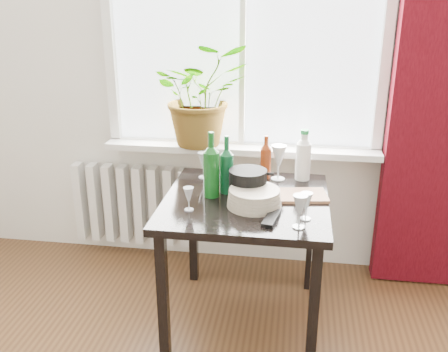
# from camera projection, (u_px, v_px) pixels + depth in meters

# --- Properties ---
(window) EXTENTS (1.72, 0.08, 1.62)m
(window) POSITION_uv_depth(u_px,v_px,m) (243.00, 19.00, 2.93)
(window) COLOR white
(window) RESTS_ON ground
(windowsill) EXTENTS (1.72, 0.20, 0.04)m
(windowsill) POSITION_uv_depth(u_px,v_px,m) (241.00, 148.00, 3.14)
(windowsill) COLOR silver
(windowsill) RESTS_ON ground
(curtain) EXTENTS (0.50, 0.12, 2.56)m
(curtain) POSITION_uv_depth(u_px,v_px,m) (439.00, 78.00, 2.79)
(curtain) COLOR #37050B
(curtain) RESTS_ON ground
(radiator) EXTENTS (0.80, 0.10, 0.55)m
(radiator) POSITION_uv_depth(u_px,v_px,m) (132.00, 204.00, 3.43)
(radiator) COLOR white
(radiator) RESTS_ON ground
(table) EXTENTS (0.85, 0.85, 0.74)m
(table) POSITION_uv_depth(u_px,v_px,m) (246.00, 215.00, 2.63)
(table) COLOR black
(table) RESTS_ON ground
(potted_plant) EXTENTS (0.71, 0.67, 0.63)m
(potted_plant) POSITION_uv_depth(u_px,v_px,m) (201.00, 95.00, 3.05)
(potted_plant) COLOR #306D1D
(potted_plant) RESTS_ON windowsill
(wine_bottle_left) EXTENTS (0.11, 0.11, 0.36)m
(wine_bottle_left) POSITION_uv_depth(u_px,v_px,m) (211.00, 164.00, 2.57)
(wine_bottle_left) COLOR #0E4914
(wine_bottle_left) RESTS_ON table
(wine_bottle_right) EXTENTS (0.07, 0.07, 0.32)m
(wine_bottle_right) POSITION_uv_depth(u_px,v_px,m) (227.00, 164.00, 2.63)
(wine_bottle_right) COLOR #0D4323
(wine_bottle_right) RESTS_ON table
(bottle_amber) EXTENTS (0.08, 0.08, 0.25)m
(bottle_amber) POSITION_uv_depth(u_px,v_px,m) (266.00, 156.00, 2.85)
(bottle_amber) COLOR maroon
(bottle_amber) RESTS_ON table
(cleaning_bottle) EXTENTS (0.10, 0.10, 0.30)m
(cleaning_bottle) POSITION_uv_depth(u_px,v_px,m) (303.00, 154.00, 2.82)
(cleaning_bottle) COLOR white
(cleaning_bottle) RESTS_ON table
(wineglass_front_right) EXTENTS (0.09, 0.09, 0.16)m
(wineglass_front_right) POSITION_uv_depth(u_px,v_px,m) (300.00, 211.00, 2.25)
(wineglass_front_right) COLOR silver
(wineglass_front_right) RESTS_ON table
(wineglass_far_right) EXTENTS (0.08, 0.08, 0.14)m
(wineglass_far_right) POSITION_uv_depth(u_px,v_px,m) (306.00, 206.00, 2.34)
(wineglass_far_right) COLOR silver
(wineglass_far_right) RESTS_ON table
(wineglass_back_center) EXTENTS (0.10, 0.10, 0.21)m
(wineglass_back_center) POSITION_uv_depth(u_px,v_px,m) (278.00, 162.00, 2.83)
(wineglass_back_center) COLOR white
(wineglass_back_center) RESTS_ON table
(wineglass_back_left) EXTENTS (0.08, 0.08, 0.16)m
(wineglass_back_left) POSITION_uv_depth(u_px,v_px,m) (203.00, 165.00, 2.86)
(wineglass_back_left) COLOR silver
(wineglass_back_left) RESTS_ON table
(wineglass_front_left) EXTENTS (0.06, 0.06, 0.12)m
(wineglass_front_left) POSITION_uv_depth(u_px,v_px,m) (189.00, 199.00, 2.44)
(wineglass_front_left) COLOR silver
(wineglass_front_left) RESTS_ON table
(plate_stack) EXTENTS (0.32, 0.32, 0.09)m
(plate_stack) POSITION_uv_depth(u_px,v_px,m) (254.00, 198.00, 2.49)
(plate_stack) COLOR #BCB19C
(plate_stack) RESTS_ON table
(fondue_pot) EXTENTS (0.26, 0.23, 0.15)m
(fondue_pot) POSITION_uv_depth(u_px,v_px,m) (248.00, 184.00, 2.59)
(fondue_pot) COLOR black
(fondue_pot) RESTS_ON table
(tv_remote) EXTENTS (0.09, 0.19, 0.02)m
(tv_remote) POSITION_uv_depth(u_px,v_px,m) (271.00, 218.00, 2.35)
(tv_remote) COLOR black
(tv_remote) RESTS_ON table
(cutting_board) EXTENTS (0.32, 0.23, 0.02)m
(cutting_board) POSITION_uv_depth(u_px,v_px,m) (298.00, 195.00, 2.62)
(cutting_board) COLOR #9E6A47
(cutting_board) RESTS_ON table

